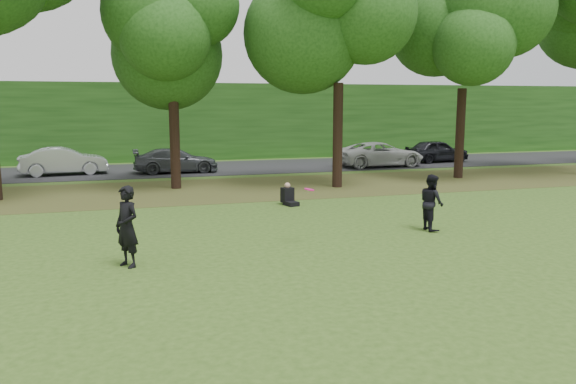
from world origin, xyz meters
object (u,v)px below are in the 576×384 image
object	(u,v)px
player_left	(127,227)
seated_person	(288,197)
player_right	(432,202)
frisbee	(309,189)

from	to	relation	value
player_left	seated_person	world-z (taller)	player_left
player_left	seated_person	size ratio (longest dim) A/B	2.29
player_left	seated_person	bearing A→B (deg)	102.34
seated_person	player_right	bearing A→B (deg)	-75.21
frisbee	seated_person	bearing A→B (deg)	79.12
player_left	player_right	world-z (taller)	player_left
player_left	player_right	distance (m)	8.84
player_left	seated_person	xyz separation A→B (m)	(5.80, 6.56, -0.64)
player_left	frisbee	bearing A→B (deg)	63.17
seated_person	frisbee	bearing A→B (deg)	-115.67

